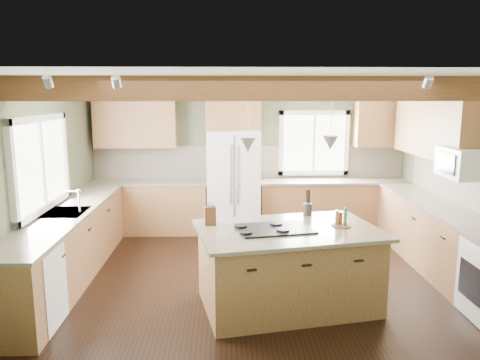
{
  "coord_description": "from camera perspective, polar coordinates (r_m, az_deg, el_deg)",
  "views": [
    {
      "loc": [
        -0.44,
        -5.86,
        2.41
      ],
      "look_at": [
        -0.24,
        0.3,
        1.28
      ],
      "focal_mm": 35.0,
      "sensor_mm": 36.0,
      "label": 1
    }
  ],
  "objects": [
    {
      "name": "floor",
      "position": [
        6.36,
        2.33,
        -11.9
      ],
      "size": [
        5.6,
        5.6,
        0.0
      ],
      "primitive_type": "plane",
      "color": "black",
      "rests_on": "ground"
    },
    {
      "name": "ceiling",
      "position": [
        5.88,
        2.52,
        12.23
      ],
      "size": [
        5.6,
        5.6,
        0.0
      ],
      "primitive_type": "plane",
      "rotation": [
        3.14,
        0.0,
        0.0
      ],
      "color": "silver",
      "rests_on": "wall_back"
    },
    {
      "name": "wall_back",
      "position": [
        8.45,
        1.19,
        2.84
      ],
      "size": [
        5.6,
        0.0,
        5.6
      ],
      "primitive_type": "plane",
      "rotation": [
        1.57,
        0.0,
        0.0
      ],
      "color": "#494F38",
      "rests_on": "ground"
    },
    {
      "name": "wall_left",
      "position": [
        6.42,
        -23.36,
        -0.43
      ],
      "size": [
        0.0,
        5.0,
        5.0
      ],
      "primitive_type": "plane",
      "rotation": [
        1.57,
        0.0,
        1.57
      ],
      "color": "#494F38",
      "rests_on": "ground"
    },
    {
      "name": "wall_right",
      "position": [
        6.79,
        26.71,
        -0.14
      ],
      "size": [
        0.0,
        5.0,
        5.0
      ],
      "primitive_type": "plane",
      "rotation": [
        1.57,
        0.0,
        -1.57
      ],
      "color": "#494F38",
      "rests_on": "ground"
    },
    {
      "name": "ceiling_beam",
      "position": [
        5.08,
        3.19,
        11.05
      ],
      "size": [
        5.55,
        0.26,
        0.26
      ],
      "primitive_type": "cube",
      "color": "brown",
      "rests_on": "ceiling"
    },
    {
      "name": "soffit_trim",
      "position": [
        8.28,
        1.26,
        11.29
      ],
      "size": [
        5.55,
        0.2,
        0.1
      ],
      "primitive_type": "cube",
      "color": "brown",
      "rests_on": "ceiling"
    },
    {
      "name": "backsplash_back",
      "position": [
        8.45,
        1.19,
        2.23
      ],
      "size": [
        5.58,
        0.03,
        0.58
      ],
      "primitive_type": "cube",
      "color": "brown",
      "rests_on": "wall_back"
    },
    {
      "name": "backsplash_right",
      "position": [
        6.84,
        26.34,
        -0.8
      ],
      "size": [
        0.03,
        3.7,
        0.58
      ],
      "primitive_type": "cube",
      "color": "brown",
      "rests_on": "wall_right"
    },
    {
      "name": "base_cab_back_left",
      "position": [
        8.41,
        -11.02,
        -3.35
      ],
      "size": [
        2.02,
        0.6,
        0.88
      ],
      "primitive_type": "cube",
      "color": "brown",
      "rests_on": "floor"
    },
    {
      "name": "counter_back_left",
      "position": [
        8.32,
        -11.13,
        -0.26
      ],
      "size": [
        2.06,
        0.64,
        0.04
      ],
      "primitive_type": "cube",
      "color": "#50473A",
      "rests_on": "base_cab_back_left"
    },
    {
      "name": "base_cab_back_right",
      "position": [
        8.52,
        11.34,
        -3.18
      ],
      "size": [
        2.62,
        0.6,
        0.88
      ],
      "primitive_type": "cube",
      "color": "brown",
      "rests_on": "floor"
    },
    {
      "name": "counter_back_right",
      "position": [
        8.43,
        11.45,
        -0.14
      ],
      "size": [
        2.66,
        0.64,
        0.04
      ],
      "primitive_type": "cube",
      "color": "#50473A",
      "rests_on": "base_cab_back_right"
    },
    {
      "name": "base_cab_left",
      "position": [
        6.57,
        -20.21,
        -7.73
      ],
      "size": [
        0.6,
        3.7,
        0.88
      ],
      "primitive_type": "cube",
      "color": "brown",
      "rests_on": "floor"
    },
    {
      "name": "counter_left",
      "position": [
        6.44,
        -20.46,
        -3.83
      ],
      "size": [
        0.64,
        3.74,
        0.04
      ],
      "primitive_type": "cube",
      "color": "#50473A",
      "rests_on": "base_cab_left"
    },
    {
      "name": "base_cab_right",
      "position": [
        6.89,
        23.72,
        -7.13
      ],
      "size": [
        0.6,
        3.7,
        0.88
      ],
      "primitive_type": "cube",
      "color": "brown",
      "rests_on": "floor"
    },
    {
      "name": "counter_right",
      "position": [
        6.77,
        24.0,
        -3.41
      ],
      "size": [
        0.64,
        3.74,
        0.04
      ],
      "primitive_type": "cube",
      "color": "#50473A",
      "rests_on": "base_cab_right"
    },
    {
      "name": "upper_cab_back_left",
      "position": [
        8.35,
        -12.61,
        6.99
      ],
      "size": [
        1.4,
        0.35,
        0.9
      ],
      "primitive_type": "cube",
      "color": "brown",
      "rests_on": "wall_back"
    },
    {
      "name": "upper_cab_over_fridge",
      "position": [
        8.19,
        -0.84,
        8.58
      ],
      "size": [
        0.96,
        0.35,
        0.7
      ],
      "primitive_type": "cube",
      "color": "brown",
      "rests_on": "wall_back"
    },
    {
      "name": "upper_cab_right",
      "position": [
        7.44,
        22.65,
        6.05
      ],
      "size": [
        0.35,
        2.2,
        0.9
      ],
      "primitive_type": "cube",
      "color": "brown",
      "rests_on": "wall_right"
    },
    {
      "name": "upper_cab_back_corner",
      "position": [
        8.65,
        16.79,
        6.91
      ],
      "size": [
        0.9,
        0.35,
        0.9
      ],
      "primitive_type": "cube",
      "color": "brown",
      "rests_on": "wall_back"
    },
    {
      "name": "window_left",
      "position": [
        6.42,
        -23.2,
        1.85
      ],
      "size": [
        0.04,
        1.6,
        1.05
      ],
      "primitive_type": "cube",
      "color": "white",
      "rests_on": "wall_left"
    },
    {
      "name": "window_back",
      "position": [
        8.54,
        8.96,
        4.49
      ],
      "size": [
        1.1,
        0.04,
        1.0
      ],
      "primitive_type": "cube",
      "color": "white",
      "rests_on": "wall_back"
    },
    {
      "name": "sink",
      "position": [
        6.44,
        -20.46,
        -3.79
      ],
      "size": [
        0.5,
        0.65,
        0.03
      ],
      "primitive_type": "cube",
      "color": "#262628",
      "rests_on": "counter_left"
    },
    {
      "name": "faucet",
      "position": [
        6.35,
        -19.01,
        -2.54
      ],
      "size": [
        0.02,
        0.02,
        0.28
      ],
      "primitive_type": "cylinder",
      "color": "#B2B2B7",
      "rests_on": "sink"
    },
    {
      "name": "dishwasher",
      "position": [
        5.43,
        -24.46,
        -12.0
      ],
      "size": [
        0.6,
        0.6,
        0.84
      ],
      "primitive_type": "cube",
      "color": "white",
      "rests_on": "floor"
    },
    {
      "name": "microwave",
      "position": [
        6.61,
        25.41,
        1.9
      ],
      "size": [
        0.4,
        0.7,
        0.38
      ],
      "primitive_type": "cube",
      "color": "white",
      "rests_on": "wall_right"
    },
    {
      "name": "pendant_left",
      "position": [
        5.01,
        0.98,
        4.31
      ],
      "size": [
        0.18,
        0.18,
        0.16
      ],
      "primitive_type": "cone",
      "rotation": [
        3.14,
        0.0,
        0.0
      ],
      "color": "#B2B2B7",
      "rests_on": "ceiling"
    },
    {
      "name": "pendant_right",
      "position": [
        5.31,
        10.96,
        4.48
      ],
      "size": [
        0.18,
        0.18,
        0.16
      ],
      "primitive_type": "cone",
      "rotation": [
        3.14,
        0.0,
        0.0
      ],
      "color": "#B2B2B7",
      "rests_on": "ceiling"
    },
    {
      "name": "refrigerator",
      "position": [
        8.13,
        -0.8,
        -0.31
      ],
      "size": [
        0.9,
        0.74,
        1.8
      ],
      "primitive_type": "cube",
      "color": "white",
      "rests_on": "floor"
    },
    {
      "name": "island",
      "position": [
        5.48,
        5.82,
        -10.74
      ],
      "size": [
        2.08,
        1.5,
        0.88
      ],
      "primitive_type": "cube",
      "rotation": [
        0.0,
        0.0,
        0.2
      ],
      "color": "olive",
      "rests_on": "floor"
    },
    {
      "name": "island_top",
      "position": [
        5.33,
        5.91,
        -6.12
      ],
      "size": [
        2.23,
        1.65,
        0.04
      ],
      "primitive_type": "cube",
      "rotation": [
        0.0,
        0.0,
        0.2
      ],
      "color": "#50473A",
      "rests_on": "island"
    },
    {
      "name": "cooktop",
      "position": [
        5.28,
        4.29,
        -5.94
      ],
      "size": [
        0.91,
        0.7,
        0.02
      ],
      "primitive_type": "cube",
      "rotation": [
        0.0,
        0.0,
        0.2
      ],
      "color": "black",
      "rests_on": "island_top"
    },
    {
      "name": "knife_block",
      "position": [
        5.43,
        -3.66,
        -4.37
      ],
      "size": [
        0.14,
        0.11,
        0.22
      ],
      "primitive_type": "cube",
      "rotation": [
        0.0,
        0.0,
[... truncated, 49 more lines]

